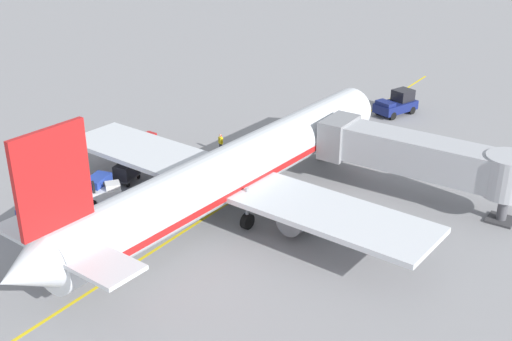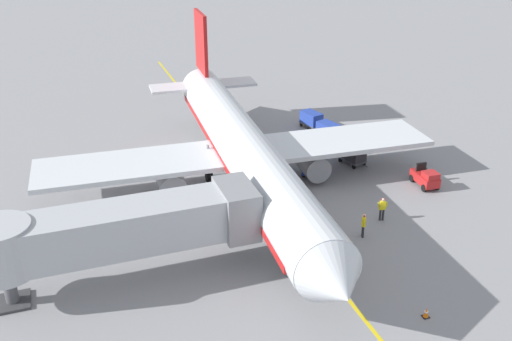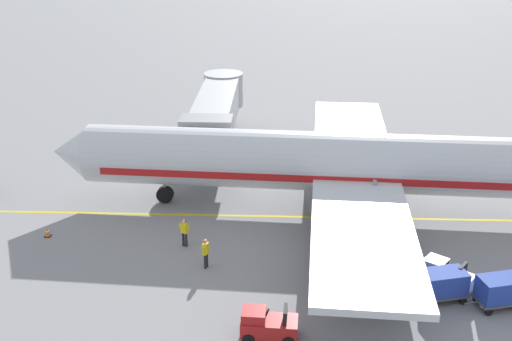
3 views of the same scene
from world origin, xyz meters
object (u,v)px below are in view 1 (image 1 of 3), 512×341
baggage_tug_lead (105,193)px  baggage_cart_tail_end (34,214)px  pushback_tractor (397,104)px  baggage_cart_second_in_train (98,184)px  jet_bridge (421,156)px  ground_crew_loader (252,143)px  parked_airliner (237,169)px  baggage_cart_front (127,171)px  safety_cone_nose_left (307,124)px  baggage_tug_spare (170,183)px  baggage_tug_trailing (144,143)px  ground_crew_wing_walker (221,142)px  baggage_cart_third_in_train (67,195)px

baggage_tug_lead → baggage_cart_tail_end: bearing=-104.0°
pushback_tractor → baggage_cart_second_in_train: size_ratio=1.64×
jet_bridge → ground_crew_loader: 15.41m
parked_airliner → baggage_cart_front: size_ratio=12.53×
parked_airliner → safety_cone_nose_left: (-4.28, 17.53, -2.90)m
baggage_tug_spare → ground_crew_loader: bearing=85.0°
baggage_tug_trailing → baggage_cart_front: size_ratio=0.86×
baggage_cart_front → ground_crew_wing_walker: 9.27m
pushback_tractor → baggage_cart_third_in_train: size_ratio=1.64×
jet_bridge → baggage_cart_second_in_train: bearing=-147.1°
parked_airliner → baggage_tug_spare: size_ratio=13.59×
pushback_tractor → baggage_cart_front: size_ratio=1.64×
baggage_tug_spare → baggage_cart_second_in_train: size_ratio=0.92×
baggage_tug_spare → safety_cone_nose_left: 18.10m
baggage_tug_spare → ground_crew_wing_walker: ground_crew_wing_walker is taller
baggage_cart_second_in_train → ground_crew_wing_walker: size_ratio=1.76×
baggage_cart_front → safety_cone_nose_left: (5.60, 18.60, -0.66)m
baggage_tug_trailing → baggage_tug_spare: size_ratio=0.93×
baggage_cart_third_in_train → baggage_tug_lead: bearing=54.2°
baggage_cart_second_in_train → safety_cone_nose_left: baggage_cart_second_in_train is taller
baggage_tug_spare → baggage_cart_front: baggage_tug_spare is taller
jet_bridge → baggage_tug_spare: jet_bridge is taller
baggage_tug_lead → baggage_tug_spare: bearing=54.0°
jet_bridge → baggage_cart_second_in_train: size_ratio=5.22×
jet_bridge → baggage_cart_front: jet_bridge is taller
baggage_cart_second_in_train → pushback_tractor: bearing=69.5°
baggage_cart_second_in_train → ground_crew_wing_walker: (2.55, 11.87, 0.00)m
baggage_cart_third_in_train → ground_crew_loader: (5.28, 15.89, 0.00)m
baggage_tug_spare → ground_crew_loader: 9.85m
baggage_cart_front → baggage_cart_third_in_train: size_ratio=1.00×
pushback_tractor → baggage_tug_trailing: 25.91m
baggage_cart_second_in_train → baggage_cart_tail_end: size_ratio=1.00×
baggage_tug_spare → ground_crew_loader: size_ratio=1.63×
jet_bridge → baggage_cart_front: bearing=-153.4°
parked_airliner → baggage_cart_third_in_train: parked_airliner is taller
jet_bridge → safety_cone_nose_left: jet_bridge is taller
baggage_cart_front → baggage_tug_lead: bearing=-72.3°
ground_crew_loader → baggage_tug_spare: bearing=-95.0°
baggage_cart_tail_end → safety_cone_nose_left: bearing=77.9°
pushback_tractor → ground_crew_wing_walker: (-8.66, -18.07, -0.15)m
safety_cone_nose_left → baggage_tug_trailing: bearing=-124.3°
pushback_tractor → baggage_tug_lead: (-10.12, -30.34, -0.39)m
baggage_tug_lead → ground_crew_wing_walker: bearing=83.3°
pushback_tractor → ground_crew_wing_walker: bearing=-115.6°
baggage_cart_third_in_train → safety_cone_nose_left: bearing=75.8°
jet_bridge → baggage_cart_tail_end: (-20.25, -18.68, -2.51)m
pushback_tractor → baggage_tug_spare: 27.39m
ground_crew_wing_walker → baggage_tug_spare: bearing=-80.4°
ground_crew_wing_walker → ground_crew_loader: 2.70m
safety_cone_nose_left → baggage_cart_front: bearing=-106.7°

